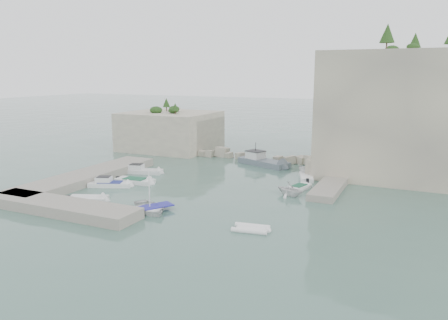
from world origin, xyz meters
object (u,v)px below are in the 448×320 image
at_px(tender_east_a, 290,196).
at_px(tender_east_d, 313,176).
at_px(motorboat_e, 88,201).
at_px(tender_east_c, 306,179).
at_px(inflatable_dinghy, 251,230).
at_px(work_boat, 264,165).
at_px(motorboat_c, 135,183).
at_px(tender_east_b, 299,190).
at_px(motorboat_d, 110,187).
at_px(rowboat, 150,212).
at_px(motorboat_a, 142,173).

relative_size(tender_east_a, tender_east_d, 0.81).
relative_size(motorboat_e, tender_east_d, 1.11).
bearing_deg(tender_east_a, tender_east_c, 18.69).
xyz_separation_m(inflatable_dinghy, work_boat, (-8.84, 27.83, 0.00)).
relative_size(motorboat_c, work_boat, 0.59).
bearing_deg(motorboat_e, motorboat_c, 71.13).
distance_m(inflatable_dinghy, tender_east_c, 21.62).
height_order(inflatable_dinghy, tender_east_b, tender_east_b).
relative_size(motorboat_d, tender_east_a, 1.70).
relative_size(motorboat_d, rowboat, 1.11).
height_order(rowboat, work_boat, work_boat).
bearing_deg(work_boat, motorboat_d, -100.47).
xyz_separation_m(motorboat_c, motorboat_e, (0.29, -9.16, 0.00)).
distance_m(tender_east_a, tender_east_b, 2.97).
bearing_deg(tender_east_b, tender_east_a, -171.56).
relative_size(motorboat_c, motorboat_e, 1.20).
height_order(motorboat_d, work_boat, work_boat).
xyz_separation_m(tender_east_a, work_boat, (-8.73, 15.05, 0.00)).
height_order(motorboat_a, motorboat_e, motorboat_a).
distance_m(inflatable_dinghy, work_boat, 29.20).
height_order(motorboat_c, work_boat, work_boat).
height_order(tender_east_a, work_boat, work_boat).
height_order(motorboat_e, inflatable_dinghy, motorboat_e).
bearing_deg(tender_east_c, tender_east_a, 163.56).
height_order(motorboat_c, inflatable_dinghy, motorboat_c).
bearing_deg(inflatable_dinghy, motorboat_a, 138.14).
bearing_deg(motorboat_c, rowboat, -50.24).
bearing_deg(motorboat_c, inflatable_dinghy, -29.80).
bearing_deg(motorboat_d, tender_east_a, -7.82).
distance_m(motorboat_e, tender_east_a, 23.17).
xyz_separation_m(motorboat_e, tender_east_d, (20.06, 22.70, 0.00)).
bearing_deg(motorboat_a, work_boat, 26.66).
distance_m(motorboat_e, tender_east_b, 25.07).
height_order(motorboat_a, tender_east_a, tender_east_a).
xyz_separation_m(tender_east_c, work_boat, (-8.38, 6.22, 0.00)).
bearing_deg(tender_east_b, tender_east_c, 20.99).
height_order(inflatable_dinghy, tender_east_c, tender_east_c).
bearing_deg(tender_east_b, motorboat_a, 105.98).
bearing_deg(work_boat, motorboat_a, -115.76).
bearing_deg(motorboat_e, tender_east_b, 15.59).
bearing_deg(tender_east_b, work_boat, 51.34).
bearing_deg(motorboat_d, work_boat, 35.32).
relative_size(motorboat_a, tender_east_d, 1.49).
bearing_deg(motorboat_c, work_boat, 53.75).
bearing_deg(inflatable_dinghy, tender_east_b, 81.04).
xyz_separation_m(rowboat, tender_east_d, (11.62, 22.83, 0.00)).
distance_m(tender_east_c, work_boat, 10.44).
distance_m(tender_east_a, tender_east_c, 8.84).
relative_size(inflatable_dinghy, work_boat, 0.38).
relative_size(motorboat_d, motorboat_c, 1.05).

